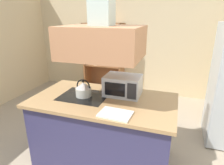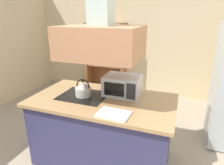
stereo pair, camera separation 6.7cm
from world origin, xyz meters
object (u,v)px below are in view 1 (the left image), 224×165
dish_cabinet (104,62)px  microwave (123,85)px  kettle (83,89)px  cutting_board (115,114)px

dish_cabinet → microwave: (1.11, -2.24, 0.28)m
kettle → microwave: bearing=24.0°
kettle → microwave: (0.46, 0.21, 0.03)m
dish_cabinet → cutting_board: (1.18, -2.79, 0.15)m
kettle → cutting_board: kettle is taller
dish_cabinet → microwave: 2.51m
dish_cabinet → kettle: size_ratio=7.57×
kettle → cutting_board: size_ratio=0.66×
cutting_board → microwave: (-0.07, 0.55, 0.12)m
kettle → dish_cabinet: bearing=104.7°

